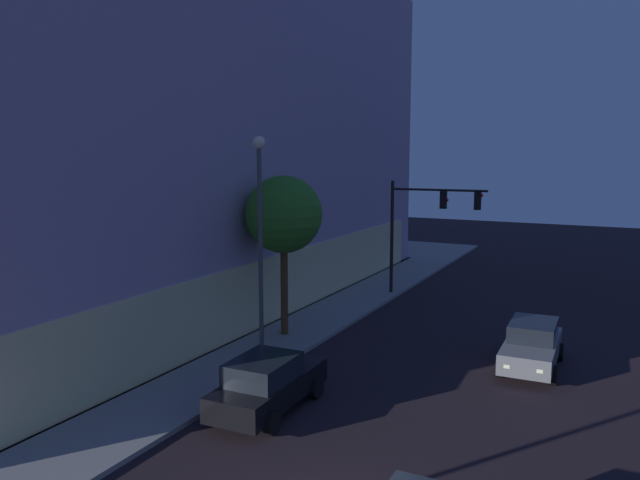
# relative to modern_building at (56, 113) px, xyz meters

# --- Properties ---
(modern_building) EXTENTS (34.54, 30.35, 19.76)m
(modern_building) POSITION_rel_modern_building_xyz_m (0.00, 0.00, 0.00)
(modern_building) COLOR #4C4C51
(modern_building) RESTS_ON ground
(traffic_light_far_corner) EXTENTS (0.51, 5.00, 6.00)m
(traffic_light_far_corner) POSITION_rel_modern_building_xyz_m (6.30, -19.57, -5.39)
(traffic_light_far_corner) COLOR black
(traffic_light_far_corner) RESTS_ON sidewalk_corner
(street_lamp_sidewalk) EXTENTS (0.44, 0.44, 8.03)m
(street_lamp_sidewalk) POSITION_rel_modern_building_xyz_m (-6.54, -17.45, -4.63)
(street_lamp_sidewalk) COLOR #4D4D4D
(street_lamp_sidewalk) RESTS_ON sidewalk_corner
(sidewalk_tree) EXTENTS (3.15, 3.15, 6.57)m
(sidewalk_tree) POSITION_rel_modern_building_xyz_m (-3.12, -16.42, -4.71)
(sidewalk_tree) COLOR brown
(sidewalk_tree) RESTS_ON sidewalk_corner
(car_black) EXTENTS (4.56, 2.09, 1.70)m
(car_black) POSITION_rel_modern_building_xyz_m (-9.73, -19.65, -8.96)
(car_black) COLOR black
(car_black) RESTS_ON ground
(car_grey) EXTENTS (4.40, 2.03, 1.63)m
(car_grey) POSITION_rel_modern_building_xyz_m (-2.29, -26.10, -8.99)
(car_grey) COLOR slate
(car_grey) RESTS_ON ground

